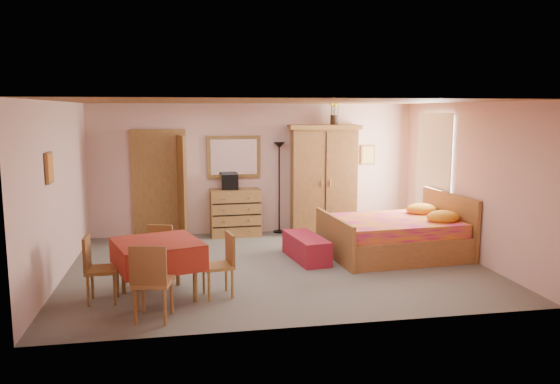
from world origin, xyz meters
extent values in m
plane|color=slate|center=(0.00, 0.00, 0.00)|extent=(6.50, 6.50, 0.00)
plane|color=brown|center=(0.00, 0.00, 2.60)|extent=(6.50, 6.50, 0.00)
cube|color=#DBAA9E|center=(0.00, 2.50, 1.30)|extent=(6.50, 0.10, 2.60)
cube|color=#DBAA9E|center=(0.00, -2.50, 1.30)|extent=(6.50, 0.10, 2.60)
cube|color=#DBAA9E|center=(-3.25, 0.00, 1.30)|extent=(0.10, 5.00, 2.60)
cube|color=#DBAA9E|center=(3.25, 0.00, 1.30)|extent=(0.10, 5.00, 2.60)
cube|color=#9E6B35|center=(-1.90, 2.47, 1.02)|extent=(1.06, 0.12, 2.15)
cube|color=white|center=(3.21, 1.20, 1.45)|extent=(0.08, 1.40, 1.95)
cube|color=orange|center=(-3.22, -0.60, 1.70)|extent=(0.04, 0.32, 0.42)
cube|color=#D8BF59|center=(2.35, 2.47, 1.55)|extent=(0.30, 0.04, 0.40)
cube|color=olive|center=(-0.44, 2.26, 0.46)|extent=(0.99, 0.52, 0.93)
cube|color=silver|center=(-0.44, 2.47, 1.55)|extent=(1.06, 0.07, 0.84)
cube|color=black|center=(-0.54, 2.29, 1.08)|extent=(0.35, 0.27, 0.30)
cube|color=black|center=(0.46, 2.38, 0.92)|extent=(0.25, 0.25, 1.84)
cube|color=#8F5F30|center=(1.32, 2.17, 1.09)|extent=(1.45, 0.83, 2.18)
cube|color=yellow|center=(1.55, 2.25, 2.45)|extent=(0.21, 0.21, 0.53)
cube|color=#C71377|center=(2.07, 0.31, 0.52)|extent=(2.36, 1.92, 1.04)
cube|color=maroon|center=(0.54, 0.29, 0.20)|extent=(0.60, 1.25, 0.40)
cube|color=maroon|center=(-1.81, -1.19, 0.38)|extent=(1.31, 1.31, 0.77)
cube|color=#A56A38|center=(-1.83, -1.95, 0.47)|extent=(0.51, 0.51, 0.94)
cube|color=#9E6835|center=(-1.85, -0.56, 0.41)|extent=(0.47, 0.47, 0.82)
cube|color=olive|center=(-2.51, -1.22, 0.44)|extent=(0.40, 0.40, 0.89)
cube|color=#A97A39|center=(-1.03, -1.26, 0.43)|extent=(0.45, 0.45, 0.85)
camera|label=1|loc=(-1.47, -8.33, 2.47)|focal=35.00mm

